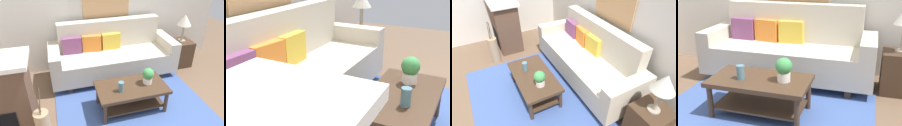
{
  "view_description": "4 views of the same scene",
  "coord_description": "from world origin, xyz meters",
  "views": [
    {
      "loc": [
        -1.05,
        -1.87,
        2.37
      ],
      "look_at": [
        -0.22,
        1.03,
        0.63
      ],
      "focal_mm": 33.61,
      "sensor_mm": 36.0,
      "label": 1
    },
    {
      "loc": [
        -2.24,
        0.09,
        1.54
      ],
      "look_at": [
        -0.03,
        1.24,
        0.61
      ],
      "focal_mm": 43.98,
      "sensor_mm": 36.0,
      "label": 2
    },
    {
      "loc": [
        2.24,
        -0.07,
        2.41
      ],
      "look_at": [
        0.18,
        1.05,
        0.66
      ],
      "focal_mm": 29.15,
      "sensor_mm": 36.0,
      "label": 3
    },
    {
      "loc": [
        1.09,
        -1.99,
        1.62
      ],
      "look_at": [
        0.21,
        0.91,
        0.53
      ],
      "focal_mm": 44.39,
      "sensor_mm": 36.0,
      "label": 4
    }
  ],
  "objects": [
    {
      "name": "couch",
      "position": [
        -0.03,
        1.66,
        0.43
      ],
      "size": [
        2.41,
        0.84,
        1.08
      ],
      "color": "beige",
      "rests_on": "ground_plane"
    },
    {
      "name": "throw_pillow_plum",
      "position": [
        -0.79,
        1.78,
        0.68
      ],
      "size": [
        0.37,
        0.14,
        0.32
      ],
      "primitive_type": "cube",
      "rotation": [
        0.0,
        0.0,
        -0.05
      ],
      "color": "#7A4270",
      "rests_on": "couch"
    },
    {
      "name": "throw_pillow_orange",
      "position": [
        -0.41,
        1.78,
        0.68
      ],
      "size": [
        0.37,
        0.17,
        0.32
      ],
      "primitive_type": "cube",
      "rotation": [
        0.0,
        0.0,
        -0.14
      ],
      "color": "orange",
      "rests_on": "couch"
    },
    {
      "name": "throw_pillow_mustard",
      "position": [
        -0.03,
        1.78,
        0.68
      ],
      "size": [
        0.36,
        0.13,
        0.32
      ],
      "primitive_type": "cube",
      "rotation": [
        0.0,
        0.0,
        0.03
      ],
      "color": "gold",
      "rests_on": "couch"
    },
    {
      "name": "coffee_table",
      "position": [
        -0.03,
        0.59,
        0.31
      ],
      "size": [
        1.1,
        0.6,
        0.43
      ],
      "color": "#422D1E",
      "rests_on": "ground_plane"
    },
    {
      "name": "tabletop_vase",
      "position": [
        -0.23,
        0.52,
        0.51
      ],
      "size": [
        0.09,
        0.09,
        0.16
      ],
      "primitive_type": "cylinder",
      "color": "slate",
      "rests_on": "coffee_table"
    },
    {
      "name": "potted_plant_tabletop",
      "position": [
        0.24,
        0.6,
        0.57
      ],
      "size": [
        0.18,
        0.18,
        0.26
      ],
      "color": "white",
      "rests_on": "coffee_table"
    },
    {
      "name": "side_table",
      "position": [
        1.48,
        1.64,
        0.28
      ],
      "size": [
        0.44,
        0.44,
        0.56
      ],
      "primitive_type": "cube",
      "color": "#422D1E",
      "rests_on": "ground_plane"
    },
    {
      "name": "table_lamp",
      "position": [
        1.48,
        1.64,
        0.99
      ],
      "size": [
        0.28,
        0.28,
        0.57
      ],
      "color": "gray",
      "rests_on": "side_table"
    }
  ]
}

